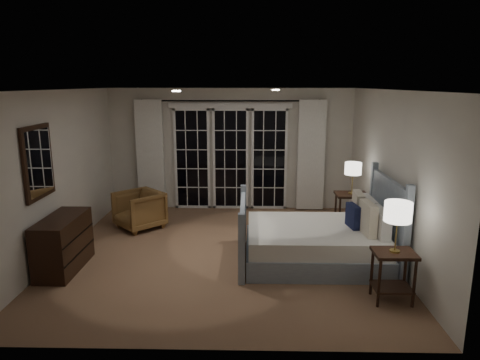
{
  "coord_description": "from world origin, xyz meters",
  "views": [
    {
      "loc": [
        0.39,
        -6.27,
        2.59
      ],
      "look_at": [
        0.24,
        0.53,
        1.05
      ],
      "focal_mm": 32.0,
      "sensor_mm": 36.0,
      "label": 1
    }
  ],
  "objects_px": {
    "bed": "(318,240)",
    "lamp_right": "(353,169)",
    "armchair": "(139,210)",
    "nightstand_left": "(393,269)",
    "nightstand_right": "(351,207)",
    "lamp_left": "(398,212)",
    "dresser": "(63,244)"
  },
  "relations": [
    {
      "from": "lamp_right",
      "to": "armchair",
      "type": "bearing_deg",
      "value": 177.89
    },
    {
      "from": "nightstand_left",
      "to": "lamp_right",
      "type": "distance_m",
      "value": 2.57
    },
    {
      "from": "bed",
      "to": "nightstand_right",
      "type": "height_order",
      "value": "bed"
    },
    {
      "from": "nightstand_left",
      "to": "nightstand_right",
      "type": "distance_m",
      "value": 2.46
    },
    {
      "from": "bed",
      "to": "lamp_left",
      "type": "distance_m",
      "value": 1.59
    },
    {
      "from": "dresser",
      "to": "armchair",
      "type": "bearing_deg",
      "value": 70.83
    },
    {
      "from": "lamp_left",
      "to": "nightstand_right",
      "type": "bearing_deg",
      "value": 88.73
    },
    {
      "from": "bed",
      "to": "lamp_right",
      "type": "distance_m",
      "value": 1.7
    },
    {
      "from": "nightstand_right",
      "to": "armchair",
      "type": "height_order",
      "value": "nightstand_right"
    },
    {
      "from": "bed",
      "to": "nightstand_right",
      "type": "bearing_deg",
      "value": 59.12
    },
    {
      "from": "nightstand_right",
      "to": "dresser",
      "type": "xyz_separation_m",
      "value": [
        -4.41,
        -1.65,
        -0.09
      ]
    },
    {
      "from": "armchair",
      "to": "bed",
      "type": "bearing_deg",
      "value": 20.62
    },
    {
      "from": "armchair",
      "to": "lamp_left",
      "type": "bearing_deg",
      "value": 10.91
    },
    {
      "from": "armchair",
      "to": "dresser",
      "type": "relative_size",
      "value": 0.7
    },
    {
      "from": "nightstand_left",
      "to": "nightstand_right",
      "type": "height_order",
      "value": "nightstand_right"
    },
    {
      "from": "nightstand_right",
      "to": "lamp_left",
      "type": "bearing_deg",
      "value": -91.27
    },
    {
      "from": "dresser",
      "to": "lamp_left",
      "type": "bearing_deg",
      "value": -10.53
    },
    {
      "from": "lamp_left",
      "to": "armchair",
      "type": "xyz_separation_m",
      "value": [
        -3.74,
        2.6,
        -0.78
      ]
    },
    {
      "from": "nightstand_left",
      "to": "dresser",
      "type": "bearing_deg",
      "value": 169.47
    },
    {
      "from": "nightstand_right",
      "to": "lamp_left",
      "type": "height_order",
      "value": "lamp_left"
    },
    {
      "from": "bed",
      "to": "lamp_right",
      "type": "height_order",
      "value": "lamp_right"
    },
    {
      "from": "nightstand_right",
      "to": "bed",
      "type": "bearing_deg",
      "value": -120.88
    },
    {
      "from": "lamp_left",
      "to": "lamp_right",
      "type": "bearing_deg",
      "value": 88.73
    },
    {
      "from": "armchair",
      "to": "dresser",
      "type": "bearing_deg",
      "value": -63.44
    },
    {
      "from": "nightstand_left",
      "to": "nightstand_right",
      "type": "xyz_separation_m",
      "value": [
        0.05,
        2.46,
        0.05
      ]
    },
    {
      "from": "lamp_left",
      "to": "armchair",
      "type": "distance_m",
      "value": 4.62
    },
    {
      "from": "nightstand_left",
      "to": "nightstand_right",
      "type": "bearing_deg",
      "value": 88.73
    },
    {
      "from": "lamp_right",
      "to": "dresser",
      "type": "height_order",
      "value": "lamp_right"
    },
    {
      "from": "lamp_left",
      "to": "dresser",
      "type": "bearing_deg",
      "value": 169.47
    },
    {
      "from": "bed",
      "to": "dresser",
      "type": "bearing_deg",
      "value": -174.21
    },
    {
      "from": "bed",
      "to": "lamp_right",
      "type": "relative_size",
      "value": 3.93
    },
    {
      "from": "lamp_left",
      "to": "armchair",
      "type": "height_order",
      "value": "lamp_left"
    }
  ]
}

